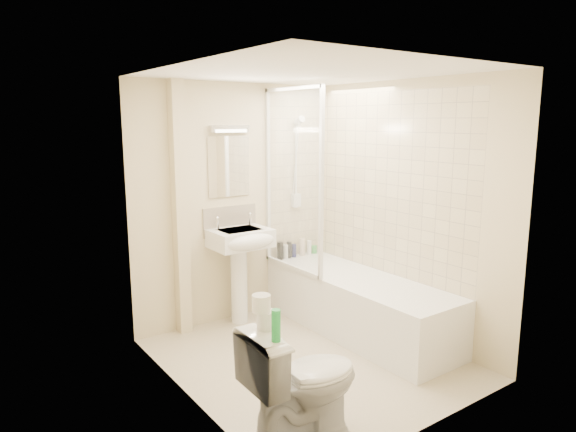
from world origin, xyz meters
TOP-DOWN VIEW (x-y plane):
  - floor at (0.00, 0.00)m, footprint 2.50×2.50m
  - wall_back at (0.00, 1.25)m, footprint 2.20×0.02m
  - wall_left at (-1.10, 0.00)m, footprint 0.02×2.50m
  - wall_right at (1.10, 0.00)m, footprint 0.02×2.50m
  - ceiling at (0.00, 0.00)m, footprint 2.20×2.50m
  - tile_back at (0.75, 1.24)m, footprint 0.70×0.01m
  - tile_right at (1.09, 0.20)m, footprint 0.01×2.10m
  - pipe_boxing at (-0.62, 1.19)m, footprint 0.12×0.12m
  - splashback at (-0.06, 1.24)m, footprint 0.60×0.02m
  - mirror at (-0.06, 1.24)m, footprint 0.46×0.01m
  - strip_light at (-0.06, 1.22)m, footprint 0.42×0.07m
  - bathtub at (0.75, 0.20)m, footprint 0.70×2.10m
  - shower_screen at (0.40, 0.80)m, footprint 0.04×0.92m
  - shower_fixture at (0.75, 1.19)m, footprint 0.10×0.16m
  - pedestal_sink at (-0.06, 1.01)m, footprint 0.58×0.51m
  - bottle_black_a at (0.50, 1.16)m, footprint 0.07×0.07m
  - bottle_white_a at (0.57, 1.16)m, footprint 0.06×0.06m
  - bottle_black_b at (0.62, 1.16)m, footprint 0.05×0.05m
  - bottle_blue at (0.69, 1.16)m, footprint 0.05×0.05m
  - bottle_cream at (0.80, 1.16)m, footprint 0.07×0.07m
  - bottle_white_b at (0.90, 1.16)m, footprint 0.05×0.05m
  - bottle_green at (0.97, 1.16)m, footprint 0.06×0.06m
  - toilet at (-0.72, -0.85)m, footprint 0.50×0.80m
  - toilet_roll_lower at (-0.95, -0.79)m, footprint 0.12×0.12m
  - toilet_roll_upper at (-0.98, -0.77)m, footprint 0.11×0.11m
  - green_bottle at (-1.01, -0.97)m, footprint 0.05×0.05m

SIDE VIEW (x-z plane):
  - floor at x=0.00m, z-range 0.00..0.00m
  - bathtub at x=0.75m, z-range 0.01..0.56m
  - toilet at x=-0.72m, z-range 0.00..0.79m
  - bottle_green at x=0.97m, z-range 0.55..0.64m
  - bottle_blue at x=0.69m, z-range 0.55..0.69m
  - bottle_white_a at x=0.57m, z-range 0.55..0.70m
  - bottle_white_b at x=0.90m, z-range 0.55..0.70m
  - bottle_black_b at x=0.62m, z-range 0.55..0.73m
  - bottle_black_a at x=0.50m, z-range 0.55..0.74m
  - bottle_cream at x=0.80m, z-range 0.55..0.74m
  - pedestal_sink at x=-0.06m, z-range 0.23..1.33m
  - toilet_roll_lower at x=-0.95m, z-range 0.79..0.90m
  - green_bottle at x=-1.01m, z-range 0.79..0.98m
  - toilet_roll_upper at x=-0.98m, z-range 0.90..1.00m
  - splashback at x=-0.06m, z-range 0.88..1.18m
  - wall_back at x=0.00m, z-range 0.00..2.40m
  - wall_left at x=-1.10m, z-range 0.00..2.40m
  - wall_right at x=1.10m, z-range 0.00..2.40m
  - pipe_boxing at x=-0.62m, z-range 0.00..2.40m
  - tile_back at x=0.75m, z-range 0.55..2.30m
  - tile_right at x=1.09m, z-range 0.55..2.30m
  - shower_screen at x=0.40m, z-range 0.55..2.35m
  - shower_fixture at x=0.75m, z-range 1.05..2.04m
  - mirror at x=-0.06m, z-range 1.28..1.88m
  - strip_light at x=-0.06m, z-range 1.92..1.98m
  - ceiling at x=0.00m, z-range 2.39..2.41m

